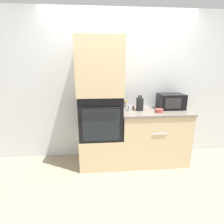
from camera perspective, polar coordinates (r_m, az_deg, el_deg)
ground_plane at (r=2.92m, az=3.77°, el=-18.80°), size 12.00×12.00×0.00m
wall_back at (r=3.07m, az=2.44°, el=8.06°), size 8.00×0.05×2.50m
oven_cabinet_base at (r=3.02m, az=-3.54°, el=-11.98°), size 0.68×0.60×0.50m
wall_oven at (r=2.80m, az=-3.73°, el=-1.26°), size 0.66×0.64×0.67m
oven_cabinet_upper at (r=2.69m, az=-4.02°, el=14.41°), size 0.68×0.60×0.84m
counter_unit at (r=3.08m, az=13.27°, el=-7.67°), size 1.11×0.63×0.91m
microwave at (r=3.10m, az=18.66°, el=3.32°), size 0.42×0.31×0.25m
knife_block at (r=2.88m, az=9.05°, el=2.59°), size 0.09×0.12×0.25m
bowl at (r=2.83m, az=15.14°, el=0.42°), size 0.12×0.12×0.05m
condiment_jar_near at (r=3.05m, az=4.55°, el=2.51°), size 0.05×0.05×0.11m
condiment_jar_mid at (r=3.01m, az=9.00°, el=1.88°), size 0.06×0.06×0.08m
condiment_jar_far at (r=2.98m, az=6.99°, el=1.68°), size 0.04×0.04×0.06m
condiment_jar_back at (r=2.87m, az=5.62°, el=1.36°), size 0.05×0.05×0.08m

